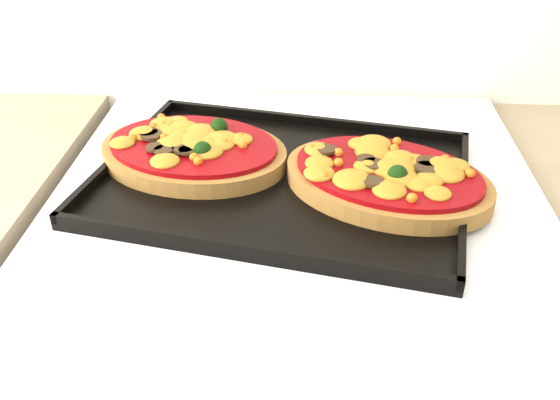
# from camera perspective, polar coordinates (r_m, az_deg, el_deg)

# --- Properties ---
(baking_tray) EXTENTS (0.49, 0.40, 0.02)m
(baking_tray) POSITION_cam_1_polar(r_m,az_deg,el_deg) (0.75, 0.21, 2.16)
(baking_tray) COLOR black
(baking_tray) RESTS_ON stove
(pizza_left) EXTENTS (0.27, 0.22, 0.03)m
(pizza_left) POSITION_cam_1_polar(r_m,az_deg,el_deg) (0.79, -7.92, 4.60)
(pizza_left) COLOR olive
(pizza_left) RESTS_ON baking_tray
(pizza_right) EXTENTS (0.29, 0.26, 0.04)m
(pizza_right) POSITION_cam_1_polar(r_m,az_deg,el_deg) (0.73, 9.80, 2.15)
(pizza_right) COLOR olive
(pizza_right) RESTS_ON baking_tray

